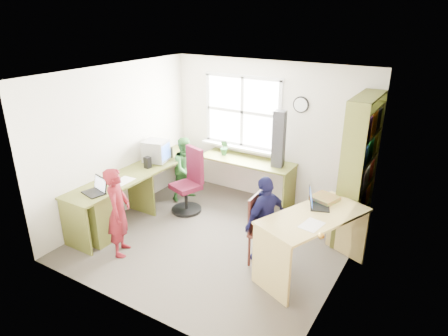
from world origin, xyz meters
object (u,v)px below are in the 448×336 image
bookshelf (358,173)px  laptop_right (316,202)px  person_navy (265,220)px  l_desk (133,199)px  wooden_chair (263,227)px  crt_monitor (156,151)px  laptop_left (97,189)px  cd_tower (279,139)px  person_red (118,212)px  swivel_chair (190,184)px  right_desk (313,231)px  person_green (186,169)px  potted_plant (224,148)px

bookshelf → laptop_right: (-0.27, -0.96, -0.12)m
laptop_right → person_navy: size_ratio=0.33×
l_desk → person_navy: bearing=5.8°
wooden_chair → crt_monitor: size_ratio=2.17×
crt_monitor → laptop_left: bearing=-99.8°
cd_tower → person_red: bearing=-123.9°
l_desk → crt_monitor: crt_monitor is taller
l_desk → swivel_chair: swivel_chair is taller
laptop_right → right_desk: bearing=175.6°
bookshelf → l_desk: bearing=-153.6°
bookshelf → crt_monitor: 3.23m
laptop_right → person_red: 2.60m
person_green → person_red: bearing=-153.0°
right_desk → person_red: (-2.38, -0.91, 0.03)m
laptop_left → person_green: person_green is taller
bookshelf → wooden_chair: size_ratio=2.20×
person_green → l_desk: bearing=-166.6°
laptop_left → potted_plant: size_ratio=1.30×
wooden_chair → person_navy: 0.10m
person_green → swivel_chair: bearing=-118.0°
right_desk → cd_tower: cd_tower is taller
person_navy → laptop_right: bearing=134.1°
l_desk → swivel_chair: size_ratio=2.74×
wooden_chair → person_red: (-1.74, -0.82, 0.11)m
wooden_chair → laptop_right: 0.75m
right_desk → person_navy: bearing=-153.0°
right_desk → swivel_chair: swivel_chair is taller
right_desk → person_navy: (-0.63, -0.05, 0.01)m
swivel_chair → person_green: size_ratio=0.96×
wooden_chair → right_desk: bearing=5.3°
laptop_left → swivel_chair: bearing=81.5°
person_green → laptop_left: bearing=-168.9°
laptop_right → person_green: person_green is taller
wooden_chair → person_green: 2.24m
l_desk → person_navy: (2.13, 0.21, 0.15)m
l_desk → swivel_chair: (0.44, 0.87, 0.01)m
cd_tower → right_desk: bearing=-57.7°
swivel_chair → wooden_chair: 1.82m
crt_monitor → wooden_chair: bearing=-29.2°
potted_plant → person_green: 0.76m
right_desk → person_green: size_ratio=1.40×
l_desk → person_navy: size_ratio=2.44×
swivel_chair → crt_monitor: crt_monitor is taller
right_desk → laptop_right: (-0.07, 0.24, 0.28)m
l_desk → person_green: 1.22m
person_red → person_green: person_red is taller
bookshelf → laptop_left: (-3.09, -2.02, -0.20)m
l_desk → laptop_left: laptop_left is taller
cd_tower → person_navy: 1.69m
wooden_chair → potted_plant: (-1.51, 1.53, 0.37)m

